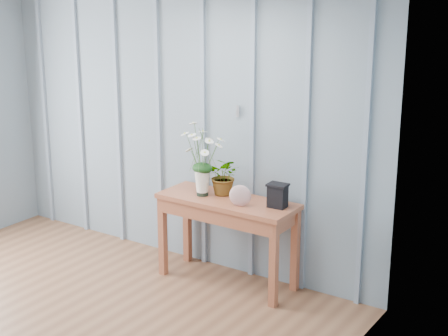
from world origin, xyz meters
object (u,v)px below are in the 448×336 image
Objects in this scene: carved_box at (278,195)px; daisy_vase at (202,151)px; sideboard at (227,212)px; felt_disc_vessel at (240,196)px.

daisy_vase is at bearing -173.15° from carved_box.
sideboard is 6.70× the size of felt_disc_vessel.
sideboard is at bearing 129.15° from felt_disc_vessel.
sideboard is 0.55m from daisy_vase.
carved_box is at bearing 5.97° from sideboard.
carved_box is at bearing 6.85° from daisy_vase.
felt_disc_vessel is 0.30m from carved_box.
daisy_vase is at bearing -171.42° from sideboard.
daisy_vase is at bearing 148.02° from felt_disc_vessel.
felt_disc_vessel is 0.91× the size of carved_box.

